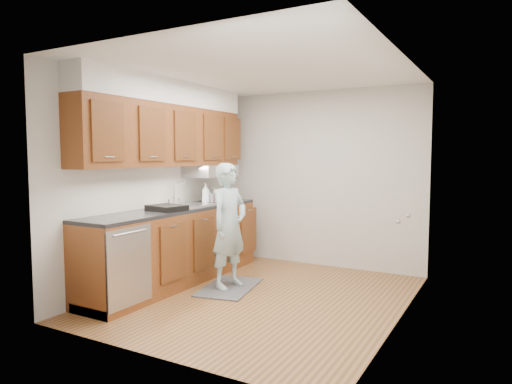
# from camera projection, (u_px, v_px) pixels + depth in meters

# --- Properties ---
(floor) EXTENTS (3.50, 3.50, 0.00)m
(floor) POSITION_uv_depth(u_px,v_px,m) (261.00, 297.00, 5.11)
(floor) COLOR #966339
(floor) RESTS_ON ground
(ceiling) EXTENTS (3.50, 3.50, 0.00)m
(ceiling) POSITION_uv_depth(u_px,v_px,m) (262.00, 70.00, 4.91)
(ceiling) COLOR white
(ceiling) RESTS_ON wall_left
(wall_left) EXTENTS (0.02, 3.50, 2.50)m
(wall_left) POSITION_uv_depth(u_px,v_px,m) (157.00, 182.00, 5.74)
(wall_left) COLOR beige
(wall_left) RESTS_ON floor
(wall_right) EXTENTS (0.02, 3.50, 2.50)m
(wall_right) POSITION_uv_depth(u_px,v_px,m) (402.00, 191.00, 4.28)
(wall_right) COLOR beige
(wall_right) RESTS_ON floor
(wall_back) EXTENTS (3.00, 0.02, 2.50)m
(wall_back) POSITION_uv_depth(u_px,v_px,m) (320.00, 179.00, 6.54)
(wall_back) COLOR beige
(wall_back) RESTS_ON floor
(counter) EXTENTS (0.64, 2.80, 1.30)m
(counter) POSITION_uv_depth(u_px,v_px,m) (176.00, 244.00, 5.65)
(counter) COLOR brown
(counter) RESTS_ON floor
(upper_cabinets) EXTENTS (0.47, 2.80, 1.21)m
(upper_cabinets) POSITION_uv_depth(u_px,v_px,m) (169.00, 126.00, 5.64)
(upper_cabinets) COLOR brown
(upper_cabinets) RESTS_ON wall_left
(closet_door) EXTENTS (0.02, 1.22, 2.05)m
(closet_door) POSITION_uv_depth(u_px,v_px,m) (406.00, 212.00, 4.57)
(closet_door) COLOR white
(closet_door) RESTS_ON wall_right
(floor_mat) EXTENTS (0.72, 1.03, 0.02)m
(floor_mat) POSITION_uv_depth(u_px,v_px,m) (230.00, 287.00, 5.46)
(floor_mat) COLOR #555557
(floor_mat) RESTS_ON floor
(person) EXTENTS (0.48, 0.65, 1.68)m
(person) POSITION_uv_depth(u_px,v_px,m) (229.00, 217.00, 5.39)
(person) COLOR #A4C4C8
(person) RESTS_ON floor_mat
(soap_bottle_a) EXTENTS (0.13, 0.13, 0.28)m
(soap_bottle_a) POSITION_uv_depth(u_px,v_px,m) (206.00, 193.00, 6.12)
(soap_bottle_a) COLOR white
(soap_bottle_a) RESTS_ON counter
(soap_bottle_b) EXTENTS (0.11, 0.11, 0.20)m
(soap_bottle_b) POSITION_uv_depth(u_px,v_px,m) (214.00, 195.00, 6.28)
(soap_bottle_b) COLOR white
(soap_bottle_b) RESTS_ON counter
(soap_bottle_c) EXTENTS (0.15, 0.15, 0.16)m
(soap_bottle_c) POSITION_uv_depth(u_px,v_px,m) (209.00, 196.00, 6.40)
(soap_bottle_c) COLOR white
(soap_bottle_c) RESTS_ON counter
(soda_can) EXTENTS (0.08, 0.08, 0.12)m
(soda_can) POSITION_uv_depth(u_px,v_px,m) (220.00, 200.00, 6.02)
(soda_can) COLOR red
(soda_can) RESTS_ON counter
(steel_can) EXTENTS (0.08, 0.08, 0.13)m
(steel_can) POSITION_uv_depth(u_px,v_px,m) (213.00, 199.00, 6.10)
(steel_can) COLOR #A5A5AA
(steel_can) RESTS_ON counter
(dish_rack) EXTENTS (0.46, 0.41, 0.06)m
(dish_rack) POSITION_uv_depth(u_px,v_px,m) (167.00, 208.00, 5.36)
(dish_rack) COLOR black
(dish_rack) RESTS_ON counter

